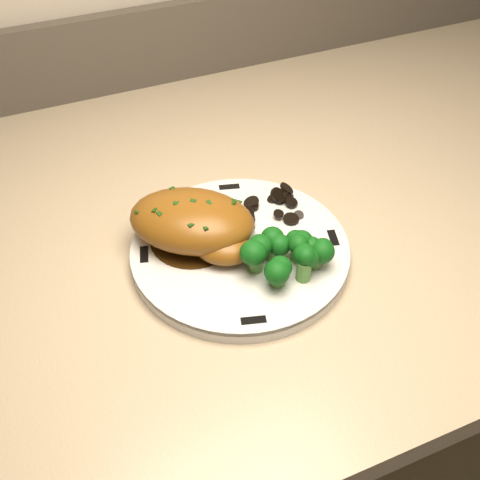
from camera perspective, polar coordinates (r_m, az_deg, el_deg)
name	(u,v)px	position (r m, az deg, el deg)	size (l,w,h in m)	color
counter	(320,371)	(1.14, 7.61, -12.21)	(2.16, 0.71, 1.05)	brown
plate	(240,252)	(0.66, 0.00, -1.13)	(0.24, 0.24, 0.02)	silver
rim_accent_0	(229,187)	(0.73, -1.02, 5.04)	(0.02, 0.01, 0.00)	black
rim_accent_1	(144,255)	(0.65, -9.07, -1.38)	(0.02, 0.01, 0.00)	black
rim_accent_2	(253,320)	(0.59, 1.29, -7.64)	(0.02, 0.01, 0.00)	black
rim_accent_3	(333,238)	(0.67, 8.82, 0.19)	(0.02, 0.01, 0.00)	black
gravy_pool	(193,239)	(0.67, -4.47, 0.13)	(0.10, 0.10, 0.00)	#311D09
chicken_breast	(195,224)	(0.65, -4.25, 1.56)	(0.17, 0.16, 0.05)	brown
mushroom_pile	(269,213)	(0.69, 2.74, 2.54)	(0.07, 0.06, 0.02)	black
broccoli_florets	(288,255)	(0.62, 4.56, -1.44)	(0.08, 0.06, 0.04)	#538B3B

